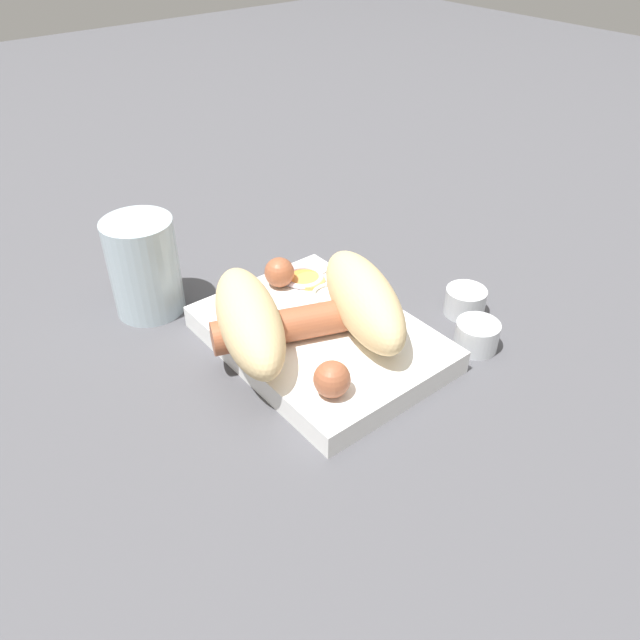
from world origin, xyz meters
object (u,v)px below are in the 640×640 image
(food_tray, at_px, (320,338))
(bread_roll, at_px, (308,310))
(condiment_cup_far, at_px, (465,303))
(drink_glass, at_px, (144,267))
(condiment_cup_near, at_px, (477,337))
(sausage, at_px, (303,320))

(food_tray, relative_size, bread_roll, 1.09)
(condiment_cup_far, distance_m, drink_glass, 0.32)
(bread_roll, bearing_deg, condiment_cup_near, -124.36)
(sausage, bearing_deg, drink_glass, 26.56)
(sausage, relative_size, condiment_cup_far, 4.59)
(condiment_cup_near, xyz_separation_m, drink_glass, (0.25, 0.21, 0.04))
(condiment_cup_near, distance_m, condiment_cup_far, 0.06)
(sausage, distance_m, condiment_cup_far, 0.18)
(bread_roll, distance_m, sausage, 0.02)
(sausage, distance_m, drink_glass, 0.17)
(sausage, xyz_separation_m, drink_glass, (0.15, 0.08, 0.01))
(bread_roll, distance_m, condiment_cup_near, 0.16)
(condiment_cup_near, relative_size, drink_glass, 0.41)
(condiment_cup_far, bearing_deg, condiment_cup_near, 141.39)
(food_tray, height_order, condiment_cup_far, condiment_cup_far)
(condiment_cup_far, relative_size, drink_glass, 0.41)
(bread_roll, bearing_deg, drink_glass, 25.63)
(condiment_cup_near, relative_size, condiment_cup_far, 1.00)
(sausage, bearing_deg, condiment_cup_far, -107.54)
(drink_glass, bearing_deg, condiment_cup_far, -130.43)
(food_tray, distance_m, sausage, 0.03)
(condiment_cup_far, bearing_deg, sausage, 72.46)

